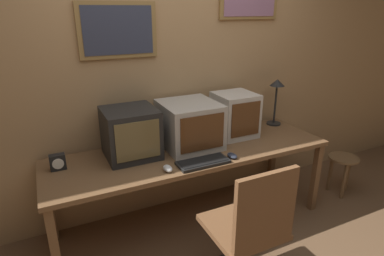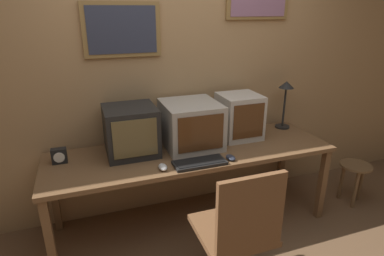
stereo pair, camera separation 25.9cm
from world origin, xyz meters
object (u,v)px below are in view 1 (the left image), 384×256
at_px(monitor_left, 131,133).
at_px(office_chair, 248,238).
at_px(side_stool, 342,167).
at_px(monitor_center, 189,125).
at_px(mouse_near_keyboard, 232,156).
at_px(desk_clock, 58,162).
at_px(mouse_far_corner, 168,168).
at_px(monitor_right, 235,115).
at_px(keyboard_main, 203,162).
at_px(desk_lamp, 276,92).

relative_size(monitor_left, office_chair, 0.42).
bearing_deg(side_stool, monitor_center, 168.43).
xyz_separation_m(monitor_center, mouse_near_keyboard, (0.20, -0.37, -0.17)).
bearing_deg(monitor_center, monitor_left, 178.23).
xyz_separation_m(monitor_left, mouse_near_keyboard, (0.70, -0.38, -0.18)).
xyz_separation_m(mouse_near_keyboard, side_stool, (1.37, 0.05, -0.42)).
bearing_deg(desk_clock, office_chair, -41.68).
bearing_deg(mouse_far_corner, monitor_right, 25.69).
distance_m(monitor_center, office_chair, 1.04).
relative_size(monitor_center, desk_clock, 4.16).
xyz_separation_m(mouse_near_keyboard, mouse_far_corner, (-0.54, 0.01, 0.00)).
distance_m(keyboard_main, mouse_far_corner, 0.28).
height_order(mouse_near_keyboard, office_chair, office_chair).
bearing_deg(monitor_right, desk_lamp, 8.40).
bearing_deg(monitor_right, monitor_left, -178.65).
distance_m(keyboard_main, desk_clock, 1.07).
distance_m(monitor_left, mouse_near_keyboard, 0.82).
relative_size(mouse_near_keyboard, mouse_far_corner, 1.02).
bearing_deg(office_chair, monitor_left, 117.81).
relative_size(keyboard_main, mouse_far_corner, 3.86).
relative_size(mouse_far_corner, desk_lamp, 0.22).
height_order(desk_lamp, office_chair, desk_lamp).
bearing_deg(monitor_left, side_stool, -9.24).
bearing_deg(side_stool, desk_clock, 172.73).
xyz_separation_m(keyboard_main, mouse_far_corner, (-0.28, 0.01, 0.01)).
bearing_deg(monitor_left, mouse_far_corner, -66.55).
xyz_separation_m(desk_clock, office_chair, (1.04, -0.93, -0.36)).
height_order(monitor_left, desk_lamp, desk_lamp).
relative_size(office_chair, side_stool, 2.33).
distance_m(mouse_near_keyboard, desk_lamp, 0.99).
bearing_deg(mouse_far_corner, desk_clock, 152.72).
height_order(monitor_center, mouse_far_corner, monitor_center).
bearing_deg(desk_lamp, monitor_left, -176.16).
bearing_deg(monitor_left, monitor_center, -1.77).
relative_size(desk_lamp, office_chair, 0.48).
xyz_separation_m(monitor_center, desk_clock, (-1.05, 0.01, -0.13)).
bearing_deg(side_stool, mouse_far_corner, -179.04).
bearing_deg(mouse_near_keyboard, desk_clock, 163.09).
relative_size(keyboard_main, office_chair, 0.42).
distance_m(desk_lamp, side_stool, 1.04).
relative_size(monitor_right, mouse_near_keyboard, 3.74).
distance_m(monitor_left, side_stool, 2.19).
relative_size(mouse_near_keyboard, desk_lamp, 0.23).
bearing_deg(desk_clock, monitor_center, -0.71).
xyz_separation_m(monitor_right, desk_clock, (-1.53, -0.03, -0.14)).
relative_size(monitor_center, office_chair, 0.51).
bearing_deg(monitor_center, keyboard_main, -98.94).
height_order(monitor_center, keyboard_main, monitor_center).
relative_size(mouse_far_corner, office_chair, 0.11).
distance_m(keyboard_main, desk_lamp, 1.21).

